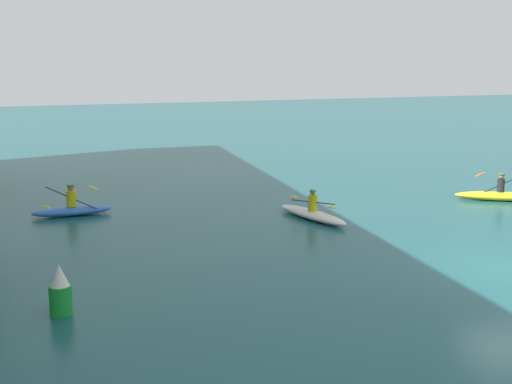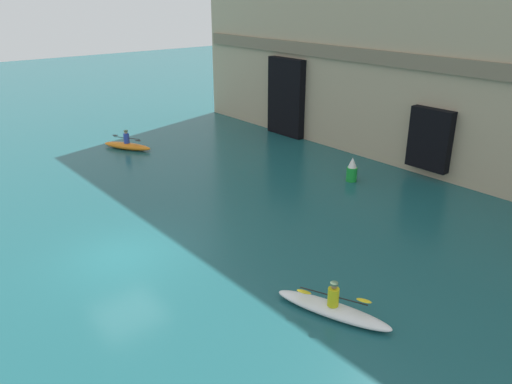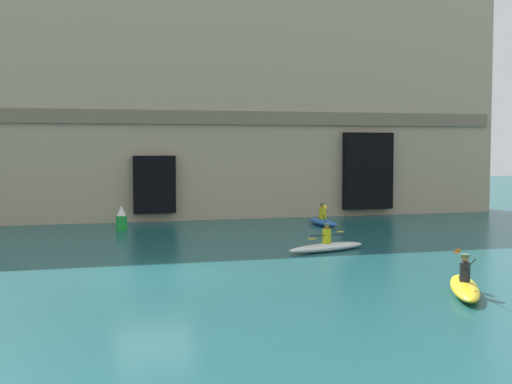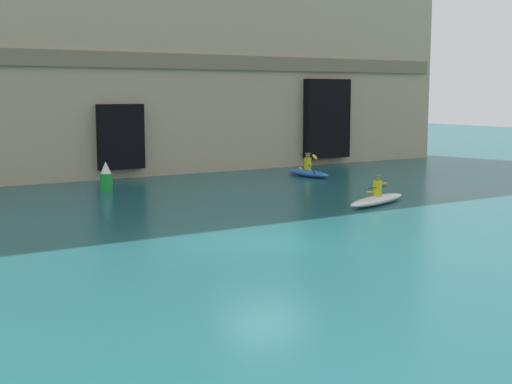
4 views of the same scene
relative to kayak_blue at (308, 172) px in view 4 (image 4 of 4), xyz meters
name	(u,v)px [view 4 (image 4 of 4)]	position (x,y,z in m)	size (l,w,h in m)	color
ground_plane	(265,241)	(-10.21, -11.61, -0.24)	(120.00, 120.00, 0.00)	#195156
cliff_bluff	(112,44)	(-7.25, 6.73, 6.29)	(39.83, 5.54, 13.13)	tan
kayak_blue	(308,172)	(0.00, 0.00, 0.00)	(0.93, 2.96, 1.16)	blue
kayak_white	(377,199)	(-3.08, -8.36, -0.03)	(3.65, 1.83, 1.09)	white
marker_buoy	(106,177)	(-10.10, 0.68, 0.33)	(0.53, 0.53, 1.23)	green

